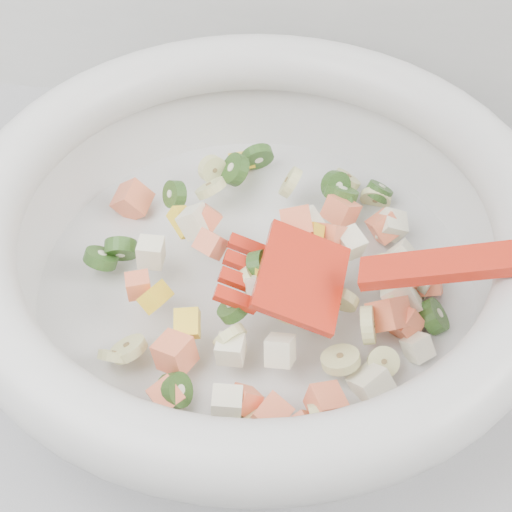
# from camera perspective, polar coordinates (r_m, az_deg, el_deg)

# --- Properties ---
(mixing_bowl) EXTENTS (0.52, 0.43, 0.17)m
(mixing_bowl) POSITION_cam_1_polar(r_m,az_deg,el_deg) (0.57, 0.10, 1.04)
(mixing_bowl) COLOR silver
(mixing_bowl) RESTS_ON counter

